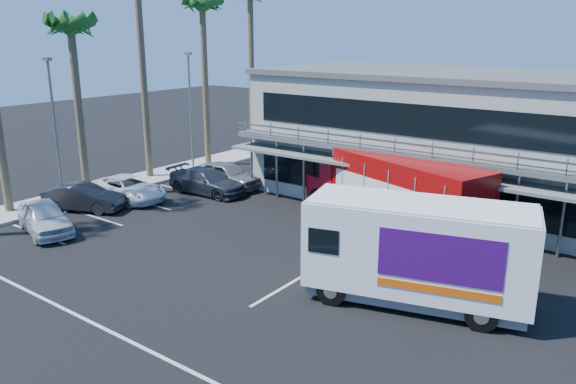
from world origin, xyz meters
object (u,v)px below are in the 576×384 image
Objects in this scene: white_van at (417,251)px; parked_car_b at (84,198)px; red_truck at (396,189)px; parked_car_a at (45,217)px.

white_van is 19.07m from parked_car_b.
red_truck reaches higher than parked_car_a.
parked_car_a is at bearing -178.46° from parked_car_b.
parked_car_b is at bearing 42.63° from parked_car_a.
white_van reaches higher than parked_car_b.
white_van is at bearing -39.76° from red_truck.
parked_car_a is 3.56m from parked_car_b.
parked_car_a is at bearing 176.58° from white_van.
parked_car_b is at bearing 166.13° from white_van.
red_truck reaches higher than parked_car_b.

